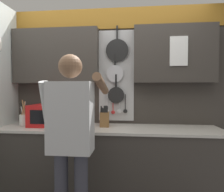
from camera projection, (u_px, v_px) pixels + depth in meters
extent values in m
cube|color=#38332D|center=(109.00, 167.00, 2.40)|extent=(2.59, 0.58, 0.89)
cube|color=beige|center=(109.00, 129.00, 2.38)|extent=(2.62, 0.61, 0.03)
cube|color=#38332D|center=(111.00, 101.00, 2.68)|extent=(3.19, 0.04, 2.44)
cube|color=#99661E|center=(111.00, 19.00, 2.61)|extent=(3.15, 0.02, 0.27)
cube|color=#38332D|center=(56.00, 56.00, 2.63)|extent=(1.13, 0.16, 0.71)
cube|color=#38332D|center=(174.00, 54.00, 2.47)|extent=(1.00, 0.16, 0.71)
cube|color=#B2B2B2|center=(116.00, 76.00, 2.63)|extent=(0.46, 0.01, 1.19)
cylinder|color=black|center=(117.00, 50.00, 2.59)|extent=(0.29, 0.02, 0.29)
cube|color=black|center=(117.00, 32.00, 2.58)|extent=(0.02, 0.02, 0.17)
cylinder|color=#B7B7BC|center=(115.00, 74.00, 2.61)|extent=(0.22, 0.02, 0.22)
cube|color=black|center=(115.00, 60.00, 2.59)|extent=(0.02, 0.02, 0.14)
cylinder|color=black|center=(116.00, 95.00, 2.61)|extent=(0.21, 0.02, 0.21)
cube|color=black|center=(116.00, 81.00, 2.60)|extent=(0.02, 0.02, 0.17)
cylinder|color=silver|center=(107.00, 102.00, 2.63)|extent=(0.01, 0.01, 0.20)
ellipsoid|color=silver|center=(107.00, 111.00, 2.63)|extent=(0.06, 0.01, 0.05)
cylinder|color=red|center=(113.00, 103.00, 2.62)|extent=(0.01, 0.01, 0.22)
ellipsoid|color=red|center=(113.00, 112.00, 2.62)|extent=(0.05, 0.01, 0.05)
cylinder|color=silver|center=(119.00, 102.00, 2.61)|extent=(0.01, 0.01, 0.21)
ellipsoid|color=silver|center=(119.00, 111.00, 2.62)|extent=(0.06, 0.01, 0.05)
cylinder|color=black|center=(125.00, 102.00, 2.60)|extent=(0.01, 0.01, 0.21)
ellipsoid|color=black|center=(125.00, 111.00, 2.61)|extent=(0.06, 0.01, 0.05)
cube|color=white|center=(179.00, 51.00, 2.38)|extent=(0.21, 0.02, 0.35)
cube|color=red|center=(53.00, 115.00, 2.50)|extent=(0.53, 0.39, 0.26)
cube|color=black|center=(42.00, 117.00, 2.31)|extent=(0.29, 0.01, 0.16)
cube|color=#333338|center=(62.00, 117.00, 2.29)|extent=(0.12, 0.01, 0.20)
cube|color=brown|center=(105.00, 119.00, 2.44)|extent=(0.13, 0.16, 0.17)
cylinder|color=black|center=(101.00, 109.00, 2.40)|extent=(0.02, 0.03, 0.08)
cylinder|color=black|center=(102.00, 110.00, 2.40)|extent=(0.02, 0.03, 0.06)
cylinder|color=black|center=(103.00, 110.00, 2.40)|extent=(0.02, 0.03, 0.05)
cylinder|color=black|center=(104.00, 109.00, 2.40)|extent=(0.02, 0.04, 0.08)
cylinder|color=black|center=(105.00, 109.00, 2.40)|extent=(0.02, 0.03, 0.08)
cylinder|color=black|center=(106.00, 109.00, 2.39)|extent=(0.02, 0.03, 0.08)
cylinder|color=black|center=(107.00, 109.00, 2.39)|extent=(0.02, 0.04, 0.08)
cylinder|color=white|center=(24.00, 120.00, 2.54)|extent=(0.12, 0.12, 0.13)
cylinder|color=tan|center=(22.00, 113.00, 2.52)|extent=(0.05, 0.03, 0.21)
cylinder|color=silver|center=(22.00, 114.00, 2.54)|extent=(0.03, 0.03, 0.18)
cylinder|color=black|center=(23.00, 111.00, 2.55)|extent=(0.04, 0.06, 0.24)
cylinder|color=red|center=(24.00, 113.00, 2.55)|extent=(0.02, 0.02, 0.19)
cylinder|color=silver|center=(24.00, 111.00, 2.55)|extent=(0.03, 0.06, 0.25)
cylinder|color=tan|center=(24.00, 110.00, 2.54)|extent=(0.03, 0.05, 0.27)
cylinder|color=tan|center=(24.00, 111.00, 2.54)|extent=(0.02, 0.03, 0.25)
cube|color=#BCBCBC|center=(71.00, 117.00, 1.74)|extent=(0.38, 0.22, 0.62)
sphere|color=brown|center=(70.00, 66.00, 1.72)|extent=(0.21, 0.21, 0.21)
cylinder|color=#BCBCBC|center=(47.00, 111.00, 1.80)|extent=(0.08, 0.23, 0.55)
cylinder|color=brown|center=(102.00, 85.00, 1.97)|extent=(0.08, 0.55, 0.20)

